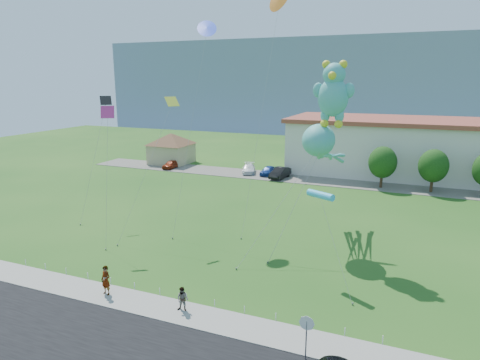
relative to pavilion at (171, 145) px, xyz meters
The scene contains 24 objects.
ground 45.05m from the pavilion, 57.72° to the right, with size 160.00×160.00×0.00m, color #1E4D15.
road 51.97m from the pavilion, 62.45° to the right, with size 80.00×8.00×0.06m, color black.
sidewalk 47.39m from the pavilion, 59.50° to the right, with size 80.00×2.50×0.10m, color gray.
parking_strip 24.37m from the pavilion, ahead, with size 70.00×6.00×0.06m, color #59544C.
hill_ridge 85.96m from the pavilion, 73.69° to the left, with size 160.00×50.00×25.00m, color slate.
pavilion is the anchor object (origin of this frame).
stop_sign 53.90m from the pavilion, 51.56° to the right, with size 0.80×0.07×2.50m.
rope_fence 46.13m from the pavilion, 58.59° to the right, with size 26.05×0.05×0.50m.
tree_near 34.24m from the pavilion, ahead, with size 3.60×3.60×5.47m.
tree_mid 40.20m from the pavilion, ahead, with size 3.60×3.60×5.47m.
pedestrian_left 45.28m from the pavilion, 64.05° to the right, with size 0.72×0.47×1.96m, color gray.
pedestrian_right 47.94m from the pavilion, 57.88° to the right, with size 0.74×0.58×1.53m, color gray.
parked_car_red 5.03m from the pavilion, 60.15° to the right, with size 1.47×3.64×1.24m, color #982E12.
parked_car_white 15.22m from the pavilion, ahead, with size 1.81×4.45×1.29m, color white.
parked_car_blue 18.33m from the pavilion, ahead, with size 1.52×3.79×1.29m, color navy.
parked_car_black 20.74m from the pavilion, 10.82° to the right, with size 1.61×4.61×1.52m, color black.
octopus_kite 39.70m from the pavilion, 39.65° to the right, with size 5.54×13.77×10.29m.
teddy_bear_kite 42.14m from the pavilion, 40.11° to the right, with size 5.07×6.61×15.29m.
small_kite_blue 33.85m from the pavilion, 51.54° to the right, with size 1.80×7.35×19.13m.
small_kite_cyan 45.66m from the pavilion, 45.48° to the right, with size 3.31×4.49×6.48m.
small_kite_yellow 34.43m from the pavilion, 58.95° to the right, with size 3.38×5.98×12.37m.
small_kite_black 28.66m from the pavilion, 72.17° to the right, with size 1.29×5.38×12.19m.
small_kite_pink 35.68m from the pavilion, 66.86° to the right, with size 1.74×3.38×11.60m.
small_kite_orange 36.01m from the pavilion, 38.52° to the right, with size 1.80×9.43×22.09m.
Camera 1 is at (13.69, -22.98, 13.90)m, focal length 32.00 mm.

